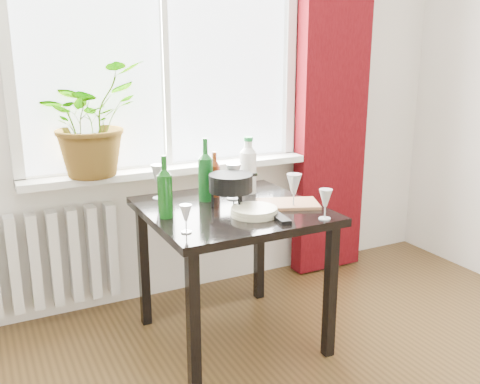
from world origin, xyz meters
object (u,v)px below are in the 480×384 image
wineglass_back_left (159,181)px  wineglass_front_left (186,219)px  cleaning_bottle (248,164)px  wine_bottle_right (205,169)px  wine_bottle_left (165,186)px  fondue_pot (231,191)px  potted_plant (90,119)px  wineglass_front_right (294,191)px  plate_stack (254,211)px  cutting_board (288,204)px  tv_remote (280,218)px  bottle_amber (215,174)px  table (232,224)px  radiator (45,260)px  wineglass_back_center (234,181)px  wineglass_far_right (325,204)px

wineglass_back_left → wineglass_front_left: bearing=-96.9°
cleaning_bottle → wine_bottle_right: bearing=-173.0°
wine_bottle_left → fondue_pot: 0.35m
potted_plant → wineglass_front_right: size_ratio=3.36×
wine_bottle_right → cleaning_bottle: bearing=7.0°
wineglass_front_left → fondue_pot: fondue_pot is taller
wineglass_back_left → wineglass_front_left: size_ratio=1.48×
wine_bottle_right → plate_stack: (0.10, -0.34, -0.15)m
wine_bottle_right → cutting_board: bearing=-39.3°
cleaning_bottle → fondue_pot: (-0.20, -0.20, -0.08)m
cleaning_bottle → tv_remote: (-0.09, -0.49, -0.15)m
bottle_amber → plate_stack: bearing=-85.7°
table → wineglass_front_left: bearing=-143.5°
cutting_board → wineglass_back_left: bearing=142.6°
radiator → wineglass_front_right: bearing=-35.2°
radiator → wine_bottle_right: size_ratio=2.38×
potted_plant → bottle_amber: potted_plant is taller
table → radiator: bearing=143.5°
wineglass_back_left → wineglass_back_center: bearing=-27.6°
plate_stack → wineglass_back_center: bearing=82.9°
wineglass_front_right → fondue_pot: bearing=149.4°
wineglass_far_right → wineglass_front_left: size_ratio=1.16×
cutting_board → wineglass_back_center: bearing=129.7°
radiator → table: size_ratio=0.94×
fondue_pot → tv_remote: bearing=-51.4°
radiator → fondue_pot: 1.14m
cleaning_bottle → plate_stack: 0.43m
bottle_amber → wineglass_far_right: bottle_amber is taller
wine_bottle_right → potted_plant: bearing=140.8°
wineglass_back_center → plate_stack: size_ratio=0.85×
wine_bottle_left → wine_bottle_right: bearing=32.2°
tv_remote → wineglass_far_right: bearing=-17.9°
wine_bottle_left → wineglass_front_right: bearing=-13.7°
wine_bottle_left → wine_bottle_right: size_ratio=0.90×
wine_bottle_left → cutting_board: (0.62, -0.10, -0.14)m
plate_stack → wine_bottle_right: bearing=107.1°
cleaning_bottle → wineglass_far_right: bearing=-79.9°
wine_bottle_right → wineglass_front_right: 0.48m
wineglass_front_left → wine_bottle_left: bearing=91.6°
potted_plant → tv_remote: potted_plant is taller
wine_bottle_left → wineglass_front_right: wine_bottle_left is taller
table → cutting_board: bearing=-20.8°
potted_plant → cleaning_bottle: potted_plant is taller
cleaning_bottle → fondue_pot: bearing=-135.2°
bottle_amber → wineglass_front_right: size_ratio=1.36×
wine_bottle_left → tv_remote: wine_bottle_left is taller
cutting_board → bottle_amber: bearing=128.5°
tv_remote → cutting_board: size_ratio=0.55×
tv_remote → fondue_pot: bearing=119.1°
plate_stack → tv_remote: (0.07, -0.11, -0.01)m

